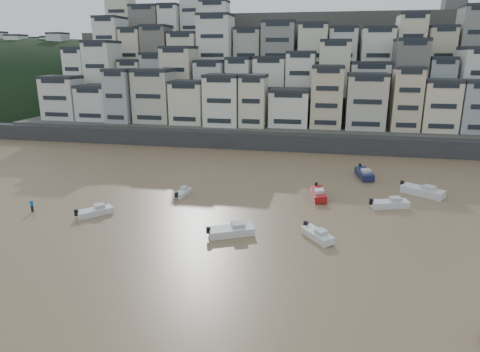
% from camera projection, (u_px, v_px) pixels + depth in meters
% --- Properties ---
extents(ground, '(400.00, 400.00, 0.00)m').
position_uv_depth(ground, '(55.00, 325.00, 33.19)').
color(ground, '#886749').
rests_on(ground, ground).
extents(sea_strip, '(340.00, 340.00, 0.00)m').
position_uv_depth(sea_strip, '(31.00, 100.00, 190.64)').
color(sea_strip, '#455763').
rests_on(sea_strip, ground).
extents(harbor_wall, '(140.00, 3.00, 3.50)m').
position_uv_depth(harbor_wall, '(278.00, 142.00, 91.98)').
color(harbor_wall, '#38383A').
rests_on(harbor_wall, ground).
extents(hillside, '(141.04, 66.00, 50.00)m').
position_uv_depth(hillside, '(311.00, 78.00, 125.43)').
color(hillside, '#4C4C47').
rests_on(hillside, ground).
extents(headland, '(216.00, 135.00, 53.33)m').
position_uv_depth(headland, '(47.00, 103.00, 178.36)').
color(headland, black).
rests_on(headland, ground).
extents(boat_e, '(2.84, 6.24, 1.64)m').
position_uv_depth(boat_e, '(318.00, 193.00, 61.76)').
color(boat_e, '#A01315').
rests_on(boat_e, ground).
extents(boat_f, '(1.87, 4.26, 1.12)m').
position_uv_depth(boat_f, '(183.00, 192.00, 62.97)').
color(boat_f, white).
rests_on(boat_f, ground).
extents(boat_j, '(4.49, 4.66, 1.33)m').
position_uv_depth(boat_j, '(95.00, 210.00, 55.28)').
color(boat_j, silver).
rests_on(boat_j, ground).
extents(boat_a, '(5.96, 4.19, 1.56)m').
position_uv_depth(boat_a, '(231.00, 230.00, 49.03)').
color(boat_a, white).
rests_on(boat_a, ground).
extents(boat_g, '(6.74, 5.57, 1.82)m').
position_uv_depth(boat_g, '(423.00, 190.00, 62.87)').
color(boat_g, silver).
rests_on(boat_g, ground).
extents(boat_d, '(5.87, 3.42, 1.52)m').
position_uv_depth(boat_d, '(390.00, 202.00, 57.96)').
color(boat_d, silver).
rests_on(boat_d, ground).
extents(boat_i, '(3.27, 6.90, 1.81)m').
position_uv_depth(boat_i, '(364.00, 172.00, 71.89)').
color(boat_i, '#151B42').
rests_on(boat_i, ground).
extents(boat_b, '(4.30, 4.97, 1.36)m').
position_uv_depth(boat_b, '(317.00, 233.00, 48.22)').
color(boat_b, silver).
rests_on(boat_b, ground).
extents(person_blue, '(0.44, 0.44, 1.74)m').
position_uv_depth(person_blue, '(32.00, 205.00, 56.51)').
color(person_blue, '#165EAA').
rests_on(person_blue, ground).
extents(person_pink, '(0.44, 0.44, 1.74)m').
position_uv_depth(person_pink, '(319.00, 193.00, 61.37)').
color(person_pink, '#D596A3').
rests_on(person_pink, ground).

